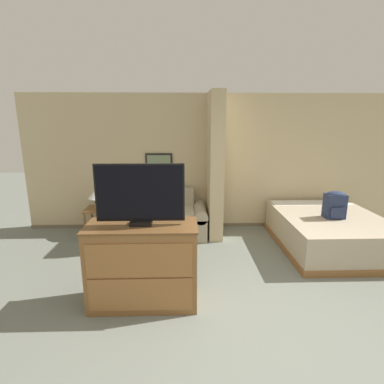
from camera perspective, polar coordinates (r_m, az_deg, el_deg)
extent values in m
plane|color=slate|center=(3.27, 15.17, -27.30)|extent=(20.00, 20.00, 0.00)
cube|color=#CCB78E|center=(5.94, 6.35, 5.64)|extent=(7.75, 0.12, 2.60)
cube|color=#70644E|center=(6.17, 6.14, -6.21)|extent=(7.75, 0.02, 0.06)
cube|color=black|center=(5.82, -6.31, 5.24)|extent=(0.52, 0.02, 0.43)
cube|color=gray|center=(5.81, -6.32, 5.22)|extent=(0.45, 0.01, 0.36)
cube|color=#CCB78E|center=(5.44, 4.41, 4.96)|extent=(0.24, 0.83, 2.60)
cube|color=tan|center=(5.66, -6.37, -6.23)|extent=(1.33, 0.84, 0.41)
cube|color=tan|center=(5.84, -6.23, -1.31)|extent=(1.33, 0.20, 0.43)
cube|color=tan|center=(5.77, -14.09, -6.16)|extent=(0.22, 0.84, 0.41)
cylinder|color=tan|center=(5.69, -14.23, -3.77)|extent=(0.24, 0.84, 0.24)
cube|color=tan|center=(5.65, 1.52, -6.18)|extent=(0.22, 0.84, 0.41)
cylinder|color=tan|center=(5.57, 1.54, -3.75)|extent=(0.24, 0.84, 0.24)
cube|color=#BAAF94|center=(5.57, -9.90, -3.93)|extent=(0.64, 0.60, 0.10)
cube|color=#BAAF94|center=(5.51, -3.02, -3.92)|extent=(0.64, 0.60, 0.10)
cube|color=brown|center=(4.61, -8.10, -7.91)|extent=(0.59, 0.53, 0.04)
cylinder|color=brown|center=(4.53, -11.59, -11.57)|extent=(0.04, 0.04, 0.42)
cylinder|color=brown|center=(4.47, -5.00, -11.68)|extent=(0.04, 0.04, 0.42)
cylinder|color=brown|center=(4.94, -10.71, -9.36)|extent=(0.04, 0.04, 0.42)
cylinder|color=brown|center=(4.88, -4.71, -9.42)|extent=(0.04, 0.04, 0.42)
cube|color=brown|center=(5.82, -17.25, -3.09)|extent=(0.49, 0.49, 0.04)
cylinder|color=brown|center=(5.76, -19.69, -6.17)|extent=(0.04, 0.04, 0.49)
cylinder|color=brown|center=(5.65, -15.53, -6.27)|extent=(0.04, 0.04, 0.49)
cylinder|color=brown|center=(6.15, -18.49, -4.84)|extent=(0.04, 0.04, 0.49)
cylinder|color=brown|center=(6.04, -14.59, -4.90)|extent=(0.04, 0.04, 0.49)
cylinder|color=tan|center=(5.80, -17.31, -2.38)|extent=(0.15, 0.15, 0.12)
cylinder|color=tan|center=(5.77, -17.37, -1.45)|extent=(0.02, 0.02, 0.08)
cone|color=silver|center=(5.74, -17.48, -0.05)|extent=(0.37, 0.37, 0.21)
cube|color=brown|center=(3.60, -9.29, -13.62)|extent=(1.23, 0.53, 0.95)
cube|color=brown|center=(3.41, -9.61, -6.31)|extent=(1.25, 0.55, 0.02)
cube|color=#946133|center=(3.28, -10.04, -12.80)|extent=(1.13, 0.01, 0.38)
cube|color=#946133|center=(3.47, -9.75, -18.74)|extent=(1.13, 0.01, 0.38)
cube|color=black|center=(3.40, -9.63, -5.75)|extent=(0.24, 0.16, 0.05)
cube|color=black|center=(3.30, -9.87, -0.12)|extent=(0.97, 0.04, 0.64)
cube|color=black|center=(3.28, -9.92, -0.22)|extent=(0.93, 0.01, 0.60)
cube|color=brown|center=(5.67, 24.40, -9.02)|extent=(1.64, 2.05, 0.10)
cube|color=tan|center=(5.58, 24.68, -6.34)|extent=(1.60, 2.01, 0.46)
cube|color=white|center=(6.20, 21.70, -2.36)|extent=(1.48, 0.36, 0.10)
cube|color=#232D4C|center=(5.35, 25.51, -2.42)|extent=(0.31, 0.21, 0.39)
cube|color=#232D4C|center=(5.27, 26.01, -3.60)|extent=(0.23, 0.03, 0.17)
ellipsoid|color=#232D4C|center=(5.31, 25.73, -0.37)|extent=(0.29, 0.20, 0.09)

